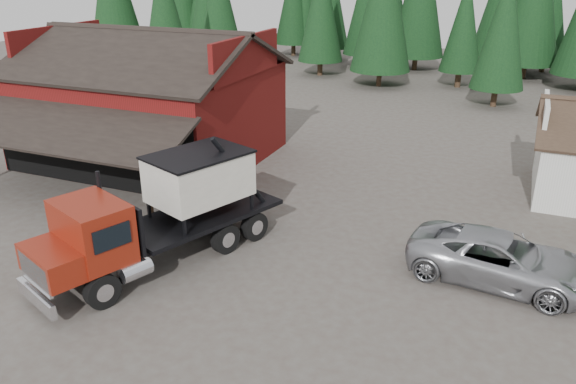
% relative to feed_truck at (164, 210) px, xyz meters
% --- Properties ---
extents(ground, '(120.00, 120.00, 0.00)m').
position_rel_feed_truck_xyz_m(ground, '(3.48, -0.07, -2.05)').
color(ground, '#4B423B').
rests_on(ground, ground).
extents(red_barn, '(12.80, 13.63, 7.18)m').
position_rel_feed_truck_xyz_m(red_barn, '(-7.52, 9.84, 0.64)').
color(red_barn, maroon).
rests_on(red_barn, ground).
extents(conifer_backdrop, '(76.00, 16.00, 16.00)m').
position_rel_feed_truck_xyz_m(conifer_backdrop, '(3.48, 41.93, -2.05)').
color(conifer_backdrop, black).
rests_on(conifer_backdrop, ground).
extents(near_pine_a, '(4.40, 4.40, 11.40)m').
position_rel_feed_truck_xyz_m(near_pine_a, '(-18.52, 27.93, 4.34)').
color(near_pine_a, '#382619').
rests_on(near_pine_a, ground).
extents(near_pine_b, '(3.96, 3.96, 10.40)m').
position_rel_feed_truck_xyz_m(near_pine_b, '(9.48, 29.93, 3.84)').
color(near_pine_b, '#382619').
rests_on(near_pine_b, ground).
extents(feed_truck, '(5.97, 10.00, 4.39)m').
position_rel_feed_truck_xyz_m(feed_truck, '(0.00, 0.00, 0.00)').
color(feed_truck, black).
rests_on(feed_truck, ground).
extents(silver_car, '(6.51, 3.55, 1.73)m').
position_rel_feed_truck_xyz_m(silver_car, '(11.48, 3.16, -1.19)').
color(silver_car, '#ABADB3').
rests_on(silver_car, ground).
extents(equip_box, '(0.70, 1.10, 0.60)m').
position_rel_feed_truck_xyz_m(equip_box, '(-2.52, -0.14, -1.75)').
color(equip_box, maroon).
rests_on(equip_box, ground).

